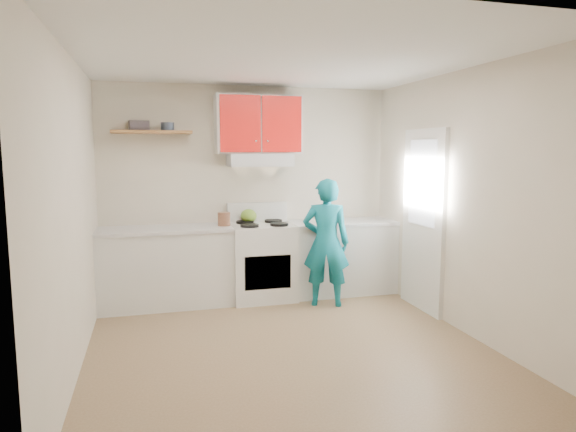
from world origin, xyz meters
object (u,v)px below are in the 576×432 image
object	(u,v)px
stove	(262,262)
crock	(224,220)
tin	(168,127)
person	(326,242)
kettle	(249,216)

from	to	relation	value
stove	crock	world-z (taller)	crock
tin	person	xyz separation A→B (m)	(1.74, -0.61, -1.34)
kettle	tin	bearing A→B (deg)	-174.55
tin	crock	world-z (taller)	tin
tin	kettle	distance (m)	1.44
stove	tin	world-z (taller)	tin
kettle	person	distance (m)	1.05
tin	crock	size ratio (longest dim) A/B	0.85
tin	crock	distance (m)	1.26
stove	crock	distance (m)	0.70
crock	stove	bearing A→B (deg)	-0.96
tin	kettle	size ratio (longest dim) A/B	0.76
tin	person	size ratio (longest dim) A/B	0.10
stove	kettle	size ratio (longest dim) A/B	4.58
tin	person	distance (m)	2.28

